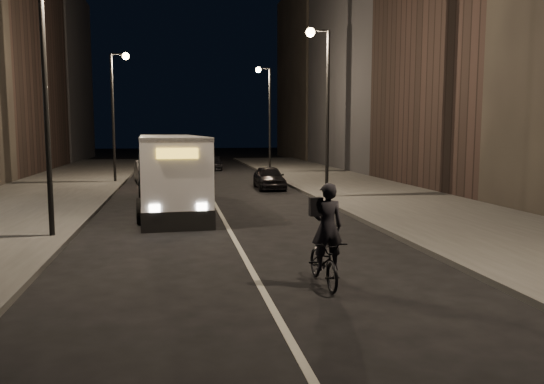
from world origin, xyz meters
name	(u,v)px	position (x,y,z in m)	size (l,w,h in m)	color
ground	(248,264)	(0.00, 0.00, 0.00)	(180.00, 180.00, 0.00)	black
sidewalk_right	(368,192)	(8.50, 14.00, 0.08)	(7.00, 70.00, 0.16)	#3B3B39
sidewalk_left	(36,199)	(-8.50, 14.00, 0.08)	(7.00, 70.00, 0.16)	#3B3B39
building_row_right	(399,41)	(16.00, 27.50, 10.50)	(8.00, 61.00, 21.00)	black
streetlight_right_mid	(323,90)	(5.33, 12.00, 5.36)	(1.20, 0.44, 8.12)	black
streetlight_right_far	(266,105)	(5.33, 28.00, 5.36)	(1.20, 0.44, 8.12)	black
streetlight_left_near	(53,65)	(-5.33, 4.00, 5.36)	(1.20, 0.44, 8.12)	black
streetlight_left_far	(117,99)	(-5.33, 22.00, 5.36)	(1.20, 0.44, 8.12)	black
city_bus	(170,169)	(-2.02, 10.54, 1.72)	(3.26, 11.88, 3.17)	white
cyclist_on_bicycle	(325,251)	(1.41, -2.22, 0.76)	(0.72, 2.00, 2.29)	black
car_near	(269,178)	(3.60, 17.05, 0.67)	(1.59, 3.95, 1.34)	black
car_mid	(148,172)	(-3.52, 21.95, 0.75)	(1.58, 4.54, 1.50)	#343436
car_far	(213,163)	(1.45, 32.88, 0.58)	(1.62, 3.97, 1.15)	black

